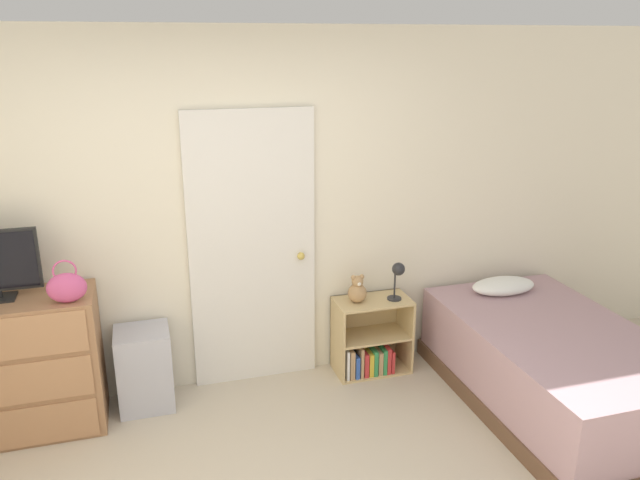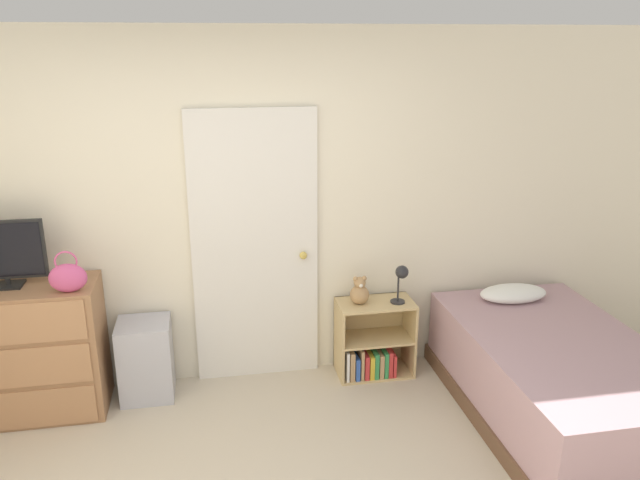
% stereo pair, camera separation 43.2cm
% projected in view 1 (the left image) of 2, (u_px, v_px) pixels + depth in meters
% --- Properties ---
extents(wall_back, '(10.00, 0.06, 2.55)m').
position_uv_depth(wall_back, '(217.00, 216.00, 4.35)').
color(wall_back, beige).
rests_on(wall_back, ground_plane).
extents(door_closed, '(0.91, 0.09, 2.01)m').
position_uv_depth(door_closed, '(253.00, 251.00, 4.45)').
color(door_closed, silver).
rests_on(door_closed, ground_plane).
extents(dresser, '(1.07, 0.48, 0.92)m').
position_uv_depth(dresser, '(13.00, 367.00, 3.97)').
color(dresser, '#996B47').
rests_on(dresser, ground_plane).
extents(handbag, '(0.23, 0.11, 0.27)m').
position_uv_depth(handbag, '(67.00, 287.00, 3.77)').
color(handbag, '#C64C7F').
rests_on(handbag, dresser).
extents(storage_bin, '(0.37, 0.34, 0.57)m').
position_uv_depth(storage_bin, '(145.00, 368.00, 4.30)').
color(storage_bin, '#ADADB7').
rests_on(storage_bin, ground_plane).
extents(bookshelf, '(0.57, 0.32, 0.59)m').
position_uv_depth(bookshelf, '(369.00, 345.00, 4.78)').
color(bookshelf, tan).
rests_on(bookshelf, ground_plane).
extents(teddy_bear, '(0.14, 0.14, 0.22)m').
position_uv_depth(teddy_bear, '(357.00, 290.00, 4.61)').
color(teddy_bear, tan).
rests_on(teddy_bear, bookshelf).
extents(desk_lamp, '(0.12, 0.12, 0.29)m').
position_uv_depth(desk_lamp, '(398.00, 273.00, 4.62)').
color(desk_lamp, '#262628').
rests_on(desk_lamp, bookshelf).
extents(bed, '(1.15, 1.94, 0.68)m').
position_uv_depth(bed, '(554.00, 366.00, 4.32)').
color(bed, brown).
rests_on(bed, ground_plane).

